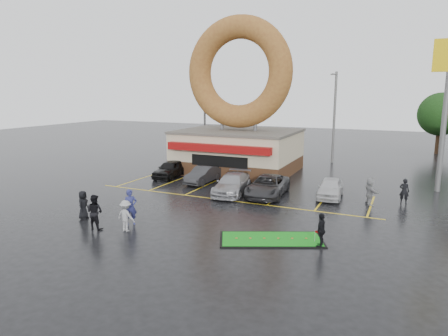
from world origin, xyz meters
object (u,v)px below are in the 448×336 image
at_px(car_silver, 232,184).
at_px(putting_green, 271,239).
at_px(shell_sign, 448,87).
at_px(streetlight_left, 204,113).
at_px(streetlight_mid, 334,115).
at_px(car_dgrey, 203,175).
at_px(person_blue, 130,207).
at_px(donut_shop, 238,121).
at_px(car_grey, 268,186).
at_px(dumpster, 192,161).
at_px(car_white, 330,188).
at_px(car_black, 170,169).
at_px(person_cameraman, 321,230).

bearing_deg(car_silver, putting_green, -62.21).
xyz_separation_m(shell_sign, streetlight_left, (-23.00, 7.92, -2.60)).
relative_size(streetlight_mid, car_silver, 1.87).
xyz_separation_m(car_dgrey, person_blue, (1.11, -10.52, 0.31)).
xyz_separation_m(donut_shop, streetlight_left, (-7.00, 6.95, 0.32)).
relative_size(car_dgrey, putting_green, 0.73).
distance_m(shell_sign, car_grey, 14.14).
bearing_deg(streetlight_mid, person_blue, -105.05).
distance_m(streetlight_mid, car_grey, 15.90).
xyz_separation_m(shell_sign, car_silver, (-13.16, -6.84, -6.68)).
bearing_deg(car_grey, putting_green, -74.81).
xyz_separation_m(car_dgrey, dumpster, (-3.91, 5.24, -0.00)).
distance_m(car_grey, car_white, 4.22).
xyz_separation_m(car_dgrey, putting_green, (8.73, -9.59, -0.61)).
bearing_deg(donut_shop, streetlight_left, 135.22).
bearing_deg(putting_green, car_white, 82.91).
bearing_deg(streetlight_left, dumpster, -71.22).
bearing_deg(person_blue, donut_shop, 48.63).
distance_m(car_black, car_grey, 9.62).
relative_size(car_white, person_blue, 2.02).
height_order(dumpster, putting_green, dumpster).
bearing_deg(car_grey, person_blue, -122.95).
xyz_separation_m(donut_shop, person_blue, (0.52, -16.17, -3.50)).
bearing_deg(person_blue, person_cameraman, -37.15).
bearing_deg(car_dgrey, car_silver, -29.76).
height_order(car_black, car_grey, car_black).
distance_m(donut_shop, dumpster, 5.91).
xyz_separation_m(car_grey, dumpster, (-9.78, 6.91, -0.05)).
distance_m(car_black, person_blue, 12.10).
bearing_deg(streetlight_mid, streetlight_left, -175.91).
height_order(person_cameraman, dumpster, person_cameraman).
relative_size(car_dgrey, car_grey, 0.79).
relative_size(donut_shop, person_cameraman, 8.31).
bearing_deg(person_blue, car_dgrey, 52.81).
bearing_deg(car_dgrey, donut_shop, 86.52).
distance_m(donut_shop, car_grey, 9.78).
xyz_separation_m(car_white, person_blue, (-8.77, -10.17, 0.30)).
height_order(donut_shop, person_blue, donut_shop).
bearing_deg(streetlight_left, car_silver, -56.31).
xyz_separation_m(donut_shop, dumpster, (-4.50, -0.41, -3.81)).
bearing_deg(car_silver, dumpster, 127.03).
height_order(car_silver, dumpster, car_silver).
xyz_separation_m(car_white, person_cameraman, (1.19, -9.12, 0.15)).
xyz_separation_m(donut_shop, streetlight_mid, (7.00, 7.95, 0.32)).
distance_m(streetlight_mid, car_black, 17.48).
bearing_deg(dumpster, car_grey, -34.92).
bearing_deg(car_silver, person_blue, -113.21).
bearing_deg(person_blue, streetlight_left, 64.82).
relative_size(streetlight_mid, dumpster, 5.00).
distance_m(car_silver, dumpster, 10.42).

